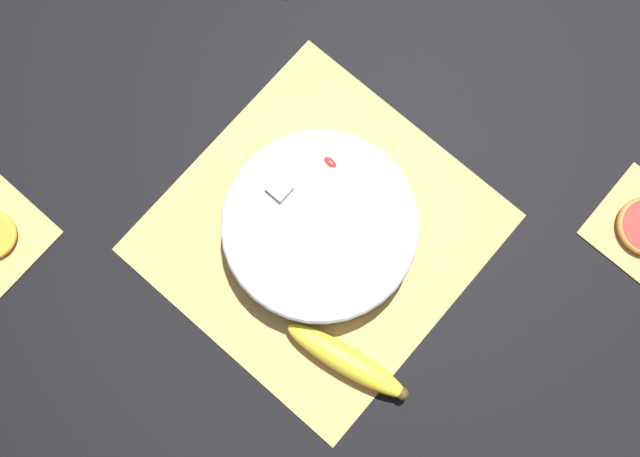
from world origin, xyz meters
The scene contains 4 objects.
ground_plane centered at (0.00, 0.00, 0.00)m, with size 6.00×6.00×0.00m, color black.
bamboo_mat_center centered at (0.00, 0.00, 0.00)m, with size 0.41×0.42×0.01m.
fruit_salad_bowl centered at (0.00, 0.00, 0.04)m, with size 0.27×0.27×0.06m.
whole_banana centered at (0.14, -0.11, 0.03)m, with size 0.18×0.07×0.04m.
Camera 1 is at (0.14, -0.16, 1.03)m, focal length 42.00 mm.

